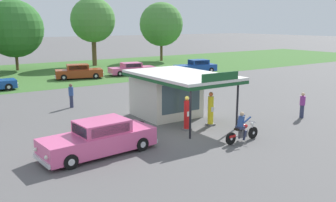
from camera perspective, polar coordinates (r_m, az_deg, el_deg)
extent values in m
plane|color=#5B5959|center=(20.27, 3.15, -5.15)|extent=(300.00, 300.00, 0.00)
cube|color=#3D6B2D|center=(47.28, -19.40, 4.07)|extent=(120.00, 24.00, 0.01)
cube|color=beige|center=(23.94, -0.34, 1.02)|extent=(3.58, 3.45, 2.82)
cube|color=#384C56|center=(22.56, 2.06, 0.48)|extent=(2.86, 0.05, 1.81)
cube|color=silver|center=(22.37, 1.98, 4.11)|extent=(4.28, 7.21, 0.16)
cube|color=#195128|center=(22.40, 1.97, 3.66)|extent=(4.28, 7.21, 0.18)
cube|color=#195128|center=(19.58, 8.15, 3.75)|extent=(2.50, 0.08, 0.44)
cylinder|color=black|center=(21.31, 10.72, -0.57)|extent=(0.12, 0.12, 2.82)
cylinder|color=black|center=(19.13, 3.48, -1.81)|extent=(0.12, 0.12, 2.82)
cube|color=slate|center=(21.01, 2.92, -4.38)|extent=(0.44, 0.44, 0.10)
cylinder|color=red|center=(20.79, 2.95, -2.13)|extent=(0.34, 0.34, 1.61)
cube|color=white|center=(20.63, 3.25, -2.01)|extent=(0.22, 0.02, 0.28)
sphere|color=#EACC4C|center=(20.58, 2.97, 0.42)|extent=(0.26, 0.26, 0.26)
cube|color=slate|center=(22.08, 6.59, -3.64)|extent=(0.44, 0.44, 0.10)
cylinder|color=yellow|center=(21.86, 6.64, -1.43)|extent=(0.34, 0.34, 1.65)
cube|color=white|center=(21.71, 6.96, -1.30)|extent=(0.22, 0.02, 0.28)
sphere|color=orange|center=(21.66, 6.70, 1.06)|extent=(0.26, 0.26, 0.26)
cylinder|color=black|center=(19.90, 13.05, -4.82)|extent=(0.64, 0.13, 0.64)
cylinder|color=silver|center=(19.90, 13.05, -4.82)|extent=(0.17, 0.13, 0.16)
cylinder|color=black|center=(18.71, 9.72, -5.76)|extent=(0.64, 0.13, 0.64)
cylinder|color=silver|center=(18.71, 9.72, -5.76)|extent=(0.17, 0.13, 0.16)
ellipsoid|color=#B21414|center=(19.24, 11.70, -3.91)|extent=(0.57, 0.27, 0.24)
cube|color=#59595E|center=(19.30, 11.55, -4.97)|extent=(0.45, 0.26, 0.36)
cube|color=black|center=(19.00, 10.99, -4.27)|extent=(0.49, 0.28, 0.10)
cylinder|color=silver|center=(19.75, 12.90, -4.09)|extent=(0.37, 0.09, 0.71)
cylinder|color=silver|center=(19.56, 12.73, -3.09)|extent=(0.07, 0.70, 0.04)
sphere|color=silver|center=(19.68, 12.90, -3.49)|extent=(0.16, 0.16, 0.16)
cube|color=#B21414|center=(18.71, 9.84, -5.38)|extent=(0.45, 0.20, 0.12)
cylinder|color=silver|center=(19.15, 10.42, -5.50)|extent=(0.71, 0.11, 0.18)
cube|color=#2D3351|center=(19.04, 11.14, -4.06)|extent=(0.42, 0.36, 0.14)
cylinder|color=#2D3351|center=(19.39, 11.14, -4.99)|extent=(0.13, 0.24, 0.56)
cylinder|color=#2D3351|center=(19.19, 11.85, -5.20)|extent=(0.13, 0.24, 0.56)
cylinder|color=#2D4C8C|center=(18.98, 11.26, -3.12)|extent=(0.43, 0.34, 0.60)
sphere|color=tan|center=(18.93, 11.42, -2.00)|extent=(0.22, 0.22, 0.22)
cylinder|color=#2D4C8C|center=(19.26, 11.31, -2.65)|extent=(0.54, 0.12, 0.31)
cylinder|color=#2D4C8C|center=(19.01, 12.20, -2.89)|extent=(0.54, 0.12, 0.31)
cube|color=#E55993|center=(17.39, -10.72, -6.21)|extent=(5.45, 2.35, 0.84)
cube|color=#E55993|center=(17.27, -10.22, -3.86)|extent=(2.42, 1.87, 0.57)
cube|color=#283847|center=(16.79, -13.60, -4.47)|extent=(0.16, 1.50, 0.46)
cube|color=#283847|center=(16.58, -8.84, -4.49)|extent=(1.94, 0.19, 0.43)
cube|color=#283847|center=(17.98, -11.49, -3.28)|extent=(1.94, 0.19, 0.43)
cube|color=silver|center=(16.49, -19.02, -8.81)|extent=(0.27, 1.83, 0.18)
cube|color=silver|center=(18.81, -3.43, -5.57)|extent=(0.27, 1.83, 0.18)
sphere|color=white|center=(15.82, -18.37, -8.32)|extent=(0.18, 0.18, 0.18)
sphere|color=white|center=(16.92, -19.85, -7.09)|extent=(0.18, 0.18, 0.18)
cylinder|color=black|center=(15.98, -14.91, -9.10)|extent=(0.67, 0.25, 0.66)
cylinder|color=silver|center=(15.98, -14.91, -9.10)|extent=(0.31, 0.24, 0.30)
cylinder|color=black|center=(17.55, -17.33, -7.31)|extent=(0.67, 0.25, 0.66)
cylinder|color=silver|center=(17.55, -17.33, -7.31)|extent=(0.31, 0.24, 0.30)
cylinder|color=black|center=(17.62, -4.08, -6.70)|extent=(0.67, 0.25, 0.66)
cylinder|color=silver|center=(17.62, -4.08, -6.70)|extent=(0.31, 0.24, 0.30)
cylinder|color=black|center=(19.06, -7.17, -5.31)|extent=(0.67, 0.25, 0.66)
cylinder|color=silver|center=(19.06, -7.17, -5.31)|extent=(0.31, 0.24, 0.30)
cube|color=silver|center=(37.04, -22.51, 2.27)|extent=(0.18, 1.75, 0.18)
sphere|color=white|center=(37.57, -22.69, 2.82)|extent=(0.18, 0.18, 0.18)
sphere|color=white|center=(36.42, -22.37, 2.58)|extent=(0.18, 0.18, 0.18)
cylinder|color=black|center=(37.76, -23.91, 2.37)|extent=(0.67, 0.22, 0.66)
cylinder|color=silver|center=(37.76, -23.91, 2.37)|extent=(0.30, 0.23, 0.30)
cylinder|color=black|center=(36.07, -23.51, 2.00)|extent=(0.67, 0.22, 0.66)
cylinder|color=silver|center=(36.07, -23.51, 2.00)|extent=(0.30, 0.23, 0.30)
cube|color=#E55993|center=(43.72, -5.59, 4.81)|extent=(5.60, 2.66, 0.72)
cube|color=#E55993|center=(43.61, -5.74, 5.61)|extent=(2.43, 1.99, 0.53)
cube|color=#283847|center=(44.00, -4.41, 5.69)|extent=(0.25, 1.50, 0.42)
cube|color=#283847|center=(44.40, -6.12, 5.72)|extent=(1.87, 0.29, 0.40)
cube|color=#283847|center=(42.83, -5.35, 5.50)|extent=(1.87, 0.29, 0.40)
cube|color=silver|center=(44.77, -2.31, 4.72)|extent=(0.37, 1.84, 0.18)
cube|color=silver|center=(42.88, -9.00, 4.25)|extent=(0.37, 1.84, 0.18)
sphere|color=white|center=(45.31, -2.62, 5.15)|extent=(0.18, 0.18, 0.18)
sphere|color=white|center=(44.18, -1.98, 4.98)|extent=(0.18, 0.18, 0.18)
cylinder|color=black|center=(45.25, -3.82, 4.81)|extent=(0.68, 0.29, 0.66)
cylinder|color=silver|center=(45.25, -3.82, 4.81)|extent=(0.32, 0.26, 0.30)
cylinder|color=black|center=(43.59, -2.90, 4.55)|extent=(0.68, 0.29, 0.66)
cylinder|color=silver|center=(43.59, -2.90, 4.55)|extent=(0.32, 0.26, 0.30)
cylinder|color=black|center=(44.01, -8.25, 4.51)|extent=(0.68, 0.29, 0.66)
cylinder|color=silver|center=(44.01, -8.25, 4.51)|extent=(0.32, 0.26, 0.30)
cylinder|color=black|center=(42.29, -7.48, 4.23)|extent=(0.68, 0.29, 0.66)
cylinder|color=silver|center=(42.29, -7.48, 4.23)|extent=(0.32, 0.26, 0.30)
cube|color=#993819|center=(41.48, -13.65, 4.22)|extent=(5.28, 3.05, 0.83)
cube|color=#993819|center=(41.38, -13.87, 5.16)|extent=(2.62, 2.16, 0.56)
cube|color=#283847|center=(41.50, -12.33, 5.25)|extent=(0.40, 1.42, 0.45)
cube|color=#283847|center=(42.18, -13.98, 5.28)|extent=(1.88, 0.51, 0.43)
cube|color=#283847|center=(40.58, -13.75, 5.04)|extent=(1.88, 0.51, 0.43)
cube|color=silver|center=(41.84, -10.20, 4.02)|extent=(0.56, 1.75, 0.18)
cube|color=silver|center=(41.34, -17.10, 3.59)|extent=(0.56, 1.75, 0.18)
sphere|color=white|center=(42.38, -10.34, 4.58)|extent=(0.18, 0.18, 0.18)
sphere|color=white|center=(41.21, -10.07, 4.38)|extent=(0.18, 0.18, 0.18)
cylinder|color=black|center=(42.57, -11.50, 4.15)|extent=(0.69, 0.36, 0.66)
cylinder|color=silver|center=(42.57, -11.50, 4.15)|extent=(0.34, 0.29, 0.30)
cylinder|color=black|center=(40.86, -11.14, 3.84)|extent=(0.69, 0.36, 0.66)
cylinder|color=silver|center=(40.86, -11.14, 3.84)|extent=(0.34, 0.29, 0.30)
cylinder|color=black|center=(42.24, -16.04, 3.86)|extent=(0.69, 0.36, 0.66)
cylinder|color=silver|center=(42.24, -16.04, 3.86)|extent=(0.34, 0.29, 0.30)
cylinder|color=black|center=(40.51, -15.88, 3.54)|extent=(0.69, 0.36, 0.66)
cylinder|color=silver|center=(40.51, -15.88, 3.54)|extent=(0.34, 0.29, 0.30)
cube|color=#19479E|center=(45.21, 4.26, 5.14)|extent=(5.40, 2.65, 0.83)
cube|color=#19479E|center=(45.36, 4.79, 6.06)|extent=(2.43, 1.94, 0.59)
cube|color=#283847|center=(44.84, 3.58, 6.01)|extent=(0.28, 1.41, 0.47)
cube|color=#283847|center=(44.68, 5.28, 5.96)|extent=(1.85, 0.34, 0.45)
cube|color=#283847|center=(46.04, 4.31, 6.15)|extent=(1.85, 0.34, 0.45)
cube|color=silver|center=(44.06, 1.26, 4.60)|extent=(0.41, 1.72, 0.18)
cube|color=silver|center=(46.55, 7.09, 4.91)|extent=(0.41, 1.72, 0.18)
sphere|color=white|center=(43.50, 1.58, 4.95)|extent=(0.18, 0.18, 0.18)
sphere|color=white|center=(44.54, 0.92, 5.12)|extent=(0.18, 0.18, 0.18)
cylinder|color=black|center=(43.68, 2.76, 4.57)|extent=(0.68, 0.31, 0.66)
cylinder|color=silver|center=(43.68, 2.76, 4.57)|extent=(0.33, 0.27, 0.30)
cylinder|color=black|center=(45.19, 1.77, 4.82)|extent=(0.68, 0.31, 0.66)
cylinder|color=silver|center=(45.19, 1.77, 4.82)|extent=(0.33, 0.27, 0.30)
cylinder|color=black|center=(45.39, 6.72, 4.78)|extent=(0.68, 0.31, 0.66)
cylinder|color=silver|center=(45.39, 6.72, 4.78)|extent=(0.33, 0.27, 0.30)
cylinder|color=black|center=(46.84, 5.65, 5.03)|extent=(0.68, 0.31, 0.66)
cylinder|color=silver|center=(46.84, 5.65, 5.03)|extent=(0.33, 0.27, 0.30)
cylinder|color=brown|center=(38.13, -1.08, 3.60)|extent=(0.26, 0.26, 0.80)
cylinder|color=#2D4C8C|center=(38.04, -1.09, 4.62)|extent=(0.34, 0.34, 0.57)
sphere|color=brown|center=(37.99, -1.09, 5.21)|extent=(0.22, 0.22, 0.22)
cylinder|color=#2D3351|center=(27.34, -14.76, -0.07)|extent=(0.26, 0.26, 0.88)
cylinder|color=#2D4C8C|center=(27.20, -14.84, 1.47)|extent=(0.34, 0.34, 0.62)
sphere|color=brown|center=(27.13, -14.89, 2.37)|extent=(0.24, 0.24, 0.24)
cylinder|color=#2D3351|center=(25.10, 20.07, -1.53)|extent=(0.26, 0.26, 0.83)
cylinder|color=#8C338C|center=(24.95, 20.19, 0.06)|extent=(0.34, 0.34, 0.59)
sphere|color=tan|center=(24.88, 20.26, 0.98)|extent=(0.23, 0.23, 0.23)
cylinder|color=brown|center=(59.83, -1.03, 7.81)|extent=(0.41, 0.41, 3.20)
sphere|color=#4C893D|center=(59.67, -1.05, 11.83)|extent=(6.92, 6.92, 6.92)
cylinder|color=brown|center=(53.80, -11.39, 7.58)|extent=(0.63, 0.63, 4.07)
sphere|color=#4C893D|center=(53.65, -11.59, 12.24)|extent=(6.23, 6.23, 6.23)
cylinder|color=brown|center=(51.28, -22.43, 5.85)|extent=(0.36, 0.36, 2.57)
sphere|color=#33702D|center=(51.07, -22.79, 10.32)|extent=(7.26, 7.26, 7.26)
sphere|color=#33702D|center=(50.27, -22.07, 9.54)|extent=(4.84, 4.84, 4.84)
cylinder|color=black|center=(20.77, -4.56, -4.49)|extent=(0.60, 0.60, 0.18)
cylinder|color=black|center=(20.72, -4.56, -4.01)|extent=(0.60, 0.60, 0.18)
cylinder|color=black|center=(20.67, -4.57, -3.54)|extent=(0.60, 0.60, 0.18)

